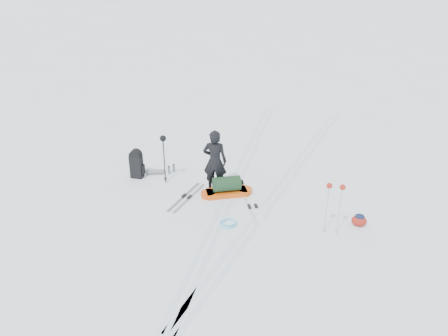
# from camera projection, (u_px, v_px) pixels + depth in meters

# --- Properties ---
(ground) EXTENTS (200.00, 200.00, 0.00)m
(ground) POSITION_uv_depth(u_px,v_px,m) (226.00, 203.00, 12.36)
(ground) COLOR white
(ground) RESTS_ON ground
(ski_tracks) EXTENTS (3.38, 17.97, 0.01)m
(ski_tracks) POSITION_uv_depth(u_px,v_px,m) (255.00, 191.00, 12.94)
(ski_tracks) COLOR silver
(ski_tracks) RESTS_ON ground
(skier) EXTENTS (0.75, 0.54, 1.91)m
(skier) POSITION_uv_depth(u_px,v_px,m) (215.00, 161.00, 12.61)
(skier) COLOR black
(skier) RESTS_ON ground
(pulk_sled) EXTENTS (1.54, 1.10, 0.58)m
(pulk_sled) POSITION_uv_depth(u_px,v_px,m) (227.00, 188.00, 12.68)
(pulk_sled) COLOR #D64E0C
(pulk_sled) RESTS_ON ground
(expedition_rucksack) EXTENTS (0.94, 0.70, 0.94)m
(expedition_rucksack) POSITION_uv_depth(u_px,v_px,m) (139.00, 164.00, 13.63)
(expedition_rucksack) COLOR black
(expedition_rucksack) RESTS_ON ground
(ski_poles_black) EXTENTS (0.19, 0.20, 1.55)m
(ski_poles_black) POSITION_uv_depth(u_px,v_px,m) (163.00, 144.00, 12.95)
(ski_poles_black) COLOR black
(ski_poles_black) RESTS_ON ground
(ski_poles_silver) EXTENTS (0.45, 0.16, 1.41)m
(ski_poles_silver) POSITION_uv_depth(u_px,v_px,m) (335.00, 192.00, 10.48)
(ski_poles_silver) COLOR #AFB2B6
(ski_poles_silver) RESTS_ON ground
(touring_skis_grey) EXTENTS (0.50, 1.84, 0.07)m
(touring_skis_grey) POSITION_uv_depth(u_px,v_px,m) (187.00, 197.00, 12.62)
(touring_skis_grey) COLOR #95979D
(touring_skis_grey) RESTS_ON ground
(touring_skis_white) EXTENTS (1.12, 1.82, 0.07)m
(touring_skis_white) POSITION_uv_depth(u_px,v_px,m) (253.00, 207.00, 12.12)
(touring_skis_white) COLOR #BABDC0
(touring_skis_white) RESTS_ON ground
(rope_coil) EXTENTS (0.62, 0.62, 0.06)m
(rope_coil) POSITION_uv_depth(u_px,v_px,m) (228.00, 223.00, 11.37)
(rope_coil) COLOR #60CBEA
(rope_coil) RESTS_ON ground
(small_daypack) EXTENTS (0.40, 0.30, 0.34)m
(small_daypack) POSITION_uv_depth(u_px,v_px,m) (359.00, 220.00, 11.25)
(small_daypack) COLOR maroon
(small_daypack) RESTS_ON ground
(thermos_pair) EXTENTS (0.17, 0.29, 0.28)m
(thermos_pair) POSITION_uv_depth(u_px,v_px,m) (171.00, 169.00, 14.02)
(thermos_pair) COLOR slate
(thermos_pair) RESTS_ON ground
(stuff_sack) EXTENTS (0.39, 0.32, 0.22)m
(stuff_sack) POSITION_uv_depth(u_px,v_px,m) (238.00, 182.00, 13.26)
(stuff_sack) COLOR black
(stuff_sack) RESTS_ON ground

